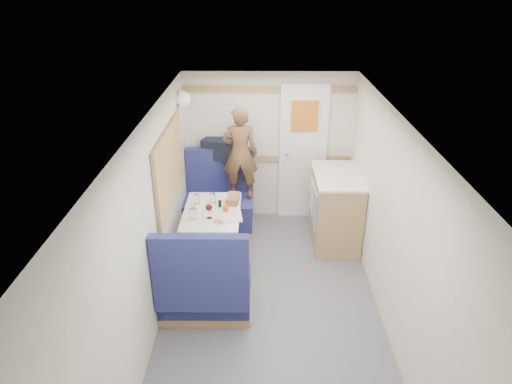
{
  "coord_description": "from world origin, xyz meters",
  "views": [
    {
      "loc": [
        -0.12,
        -3.45,
        3.12
      ],
      "look_at": [
        -0.16,
        0.9,
        1.0
      ],
      "focal_mm": 32.0,
      "sensor_mm": 36.0,
      "label": 1
    }
  ],
  "objects_px": {
    "person": "(240,153)",
    "salt_grinder": "(212,208)",
    "cheese_block": "(219,220)",
    "tumbler_mid": "(197,199)",
    "bench_near": "(205,290)",
    "dinette_table": "(212,223)",
    "tumbler_right": "(213,198)",
    "tray": "(228,214)",
    "beer_glass": "(233,198)",
    "bench_far": "(219,208)",
    "galley_counter": "(335,208)",
    "pepper_grinder": "(220,204)",
    "duffel_bag": "(223,149)",
    "orange_fruit": "(226,208)",
    "dome_light": "(182,99)",
    "bread_loaf": "(233,200)",
    "wine_glass": "(209,208)",
    "tumbler_left": "(193,214)"
  },
  "relations": [
    {
      "from": "tray",
      "to": "tumbler_left",
      "type": "relative_size",
      "value": 3.01
    },
    {
      "from": "tumbler_right",
      "to": "tumbler_left",
      "type": "bearing_deg",
      "value": -115.64
    },
    {
      "from": "bench_near",
      "to": "orange_fruit",
      "type": "xyz_separation_m",
      "value": [
        0.16,
        0.83,
        0.47
      ]
    },
    {
      "from": "cheese_block",
      "to": "beer_glass",
      "type": "bearing_deg",
      "value": 75.83
    },
    {
      "from": "bench_near",
      "to": "bench_far",
      "type": "bearing_deg",
      "value": 90.0
    },
    {
      "from": "wine_glass",
      "to": "tumbler_mid",
      "type": "bearing_deg",
      "value": 117.42
    },
    {
      "from": "dinette_table",
      "to": "tumbler_mid",
      "type": "xyz_separation_m",
      "value": [
        -0.19,
        0.17,
        0.21
      ]
    },
    {
      "from": "dinette_table",
      "to": "person",
      "type": "height_order",
      "value": "person"
    },
    {
      "from": "tumbler_right",
      "to": "duffel_bag",
      "type": "bearing_deg",
      "value": 86.32
    },
    {
      "from": "bench_near",
      "to": "pepper_grinder",
      "type": "height_order",
      "value": "bench_near"
    },
    {
      "from": "tray",
      "to": "bench_far",
      "type": "bearing_deg",
      "value": 101.12
    },
    {
      "from": "person",
      "to": "salt_grinder",
      "type": "relative_size",
      "value": 12.26
    },
    {
      "from": "dinette_table",
      "to": "tumbler_right",
      "type": "distance_m",
      "value": 0.28
    },
    {
      "from": "bench_near",
      "to": "galley_counter",
      "type": "bearing_deg",
      "value": 43.94
    },
    {
      "from": "orange_fruit",
      "to": "beer_glass",
      "type": "relative_size",
      "value": 0.76
    },
    {
      "from": "tumbler_right",
      "to": "tray",
      "type": "bearing_deg",
      "value": -55.44
    },
    {
      "from": "beer_glass",
      "to": "tumbler_right",
      "type": "bearing_deg",
      "value": -172.84
    },
    {
      "from": "dome_light",
      "to": "salt_grinder",
      "type": "distance_m",
      "value": 1.37
    },
    {
      "from": "cheese_block",
      "to": "tumbler_mid",
      "type": "bearing_deg",
      "value": 123.83
    },
    {
      "from": "tumbler_left",
      "to": "duffel_bag",
      "type": "bearing_deg",
      "value": 79.7
    },
    {
      "from": "bench_far",
      "to": "cheese_block",
      "type": "relative_size",
      "value": 10.45
    },
    {
      "from": "orange_fruit",
      "to": "tray",
      "type": "bearing_deg",
      "value": -64.2
    },
    {
      "from": "orange_fruit",
      "to": "cheese_block",
      "type": "relative_size",
      "value": 0.68
    },
    {
      "from": "dinette_table",
      "to": "bench_near",
      "type": "xyz_separation_m",
      "value": [
        -0.0,
        -0.86,
        -0.27
      ]
    },
    {
      "from": "beer_glass",
      "to": "salt_grinder",
      "type": "xyz_separation_m",
      "value": [
        -0.22,
        -0.24,
        0.0
      ]
    },
    {
      "from": "cheese_block",
      "to": "dome_light",
      "type": "bearing_deg",
      "value": 113.94
    },
    {
      "from": "bench_far",
      "to": "orange_fruit",
      "type": "distance_m",
      "value": 1.03
    },
    {
      "from": "galley_counter",
      "to": "dinette_table",
      "type": "bearing_deg",
      "value": -159.46
    },
    {
      "from": "person",
      "to": "orange_fruit",
      "type": "height_order",
      "value": "person"
    },
    {
      "from": "orange_fruit",
      "to": "pepper_grinder",
      "type": "relative_size",
      "value": 0.7
    },
    {
      "from": "bread_loaf",
      "to": "wine_glass",
      "type": "bearing_deg",
      "value": -124.17
    },
    {
      "from": "galley_counter",
      "to": "pepper_grinder",
      "type": "bearing_deg",
      "value": -160.25
    },
    {
      "from": "bench_near",
      "to": "duffel_bag",
      "type": "height_order",
      "value": "duffel_bag"
    },
    {
      "from": "beer_glass",
      "to": "bench_far",
      "type": "bearing_deg",
      "value": 109.07
    },
    {
      "from": "tumbler_mid",
      "to": "beer_glass",
      "type": "distance_m",
      "value": 0.41
    },
    {
      "from": "dome_light",
      "to": "bread_loaf",
      "type": "distance_m",
      "value": 1.34
    },
    {
      "from": "bench_near",
      "to": "galley_counter",
      "type": "height_order",
      "value": "bench_near"
    },
    {
      "from": "tumbler_right",
      "to": "bench_far",
      "type": "bearing_deg",
      "value": 89.65
    },
    {
      "from": "bench_far",
      "to": "bread_loaf",
      "type": "relative_size",
      "value": 4.41
    },
    {
      "from": "duffel_bag",
      "to": "beer_glass",
      "type": "distance_m",
      "value": 0.96
    },
    {
      "from": "beer_glass",
      "to": "salt_grinder",
      "type": "height_order",
      "value": "salt_grinder"
    },
    {
      "from": "galley_counter",
      "to": "wine_glass",
      "type": "height_order",
      "value": "galley_counter"
    },
    {
      "from": "bench_near",
      "to": "salt_grinder",
      "type": "bearing_deg",
      "value": 89.78
    },
    {
      "from": "tray",
      "to": "tumbler_right",
      "type": "height_order",
      "value": "tumbler_right"
    },
    {
      "from": "bench_near",
      "to": "wine_glass",
      "type": "bearing_deg",
      "value": 90.79
    },
    {
      "from": "orange_fruit",
      "to": "dinette_table",
      "type": "bearing_deg",
      "value": 167.44
    },
    {
      "from": "galley_counter",
      "to": "person",
      "type": "xyz_separation_m",
      "value": [
        -1.18,
        0.32,
        0.59
      ]
    },
    {
      "from": "galley_counter",
      "to": "pepper_grinder",
      "type": "height_order",
      "value": "galley_counter"
    },
    {
      "from": "tumbler_left",
      "to": "dome_light",
      "type": "bearing_deg",
      "value": 101.43
    },
    {
      "from": "galley_counter",
      "to": "tray",
      "type": "relative_size",
      "value": 2.5
    }
  ]
}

